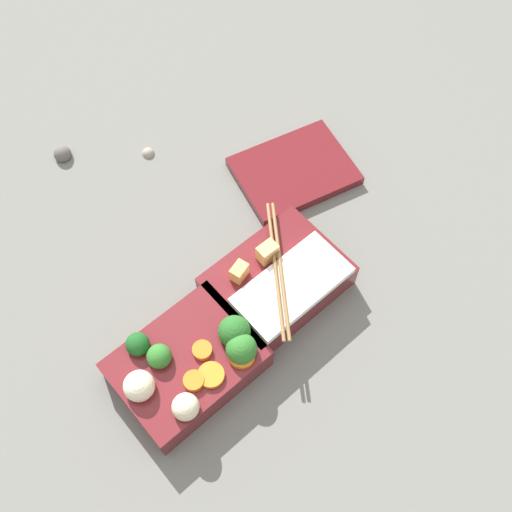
{
  "coord_description": "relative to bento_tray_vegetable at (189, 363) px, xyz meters",
  "views": [
    {
      "loc": [
        -0.18,
        -0.24,
        0.77
      ],
      "look_at": [
        0.08,
        0.06,
        0.05
      ],
      "focal_mm": 42.0,
      "sensor_mm": 36.0,
      "label": 1
    }
  ],
  "objects": [
    {
      "name": "pebble_1",
      "position": [
        0.07,
        0.42,
        -0.02
      ],
      "size": [
        0.03,
        0.03,
        0.03
      ],
      "primitive_type": "sphere",
      "color": "#595651",
      "rests_on": "ground_plane"
    },
    {
      "name": "ground_plane",
      "position": [
        0.08,
        -0.0,
        -0.03
      ],
      "size": [
        3.0,
        3.0,
        0.0
      ],
      "primitive_type": "plane",
      "color": "slate"
    },
    {
      "name": "bento_lid",
      "position": [
        0.32,
        0.15,
        -0.02
      ],
      "size": [
        0.2,
        0.17,
        0.02
      ],
      "primitive_type": "cube",
      "rotation": [
        0.0,
        0.0,
        -0.25
      ],
      "color": "maroon",
      "rests_on": "ground_plane"
    },
    {
      "name": "bento_tray_vegetable",
      "position": [
        0.0,
        0.0,
        0.0
      ],
      "size": [
        0.18,
        0.14,
        0.08
      ],
      "color": "maroon",
      "rests_on": "ground_plane"
    },
    {
      "name": "pebble_0",
      "position": [
        0.17,
        0.33,
        -0.03
      ],
      "size": [
        0.02,
        0.02,
        0.02
      ],
      "primitive_type": "sphere",
      "color": "gray",
      "rests_on": "ground_plane"
    },
    {
      "name": "bento_tray_rice",
      "position": [
        0.17,
        0.01,
        -0.0
      ],
      "size": [
        0.18,
        0.17,
        0.07
      ],
      "color": "maroon",
      "rests_on": "ground_plane"
    }
  ]
}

